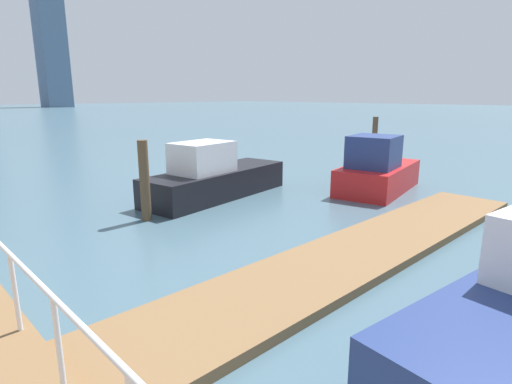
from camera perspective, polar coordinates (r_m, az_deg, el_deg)
ground_plane at (r=17.31m, az=-28.61°, el=0.40°), size 300.00×300.00×0.00m
floating_dock at (r=9.19m, az=14.11°, el=-8.07°), size 13.15×2.00×0.18m
dock_piling_0 at (r=11.55m, az=-15.13°, el=1.48°), size 0.27×0.27×2.21m
dock_piling_3 at (r=20.51m, az=16.01°, el=6.65°), size 0.25×0.25×2.37m
moored_boat_1 at (r=13.88m, az=-5.84°, el=2.01°), size 5.72×2.58×1.91m
moored_boat_2 at (r=15.27m, az=16.38°, el=2.80°), size 4.42×2.71×2.03m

